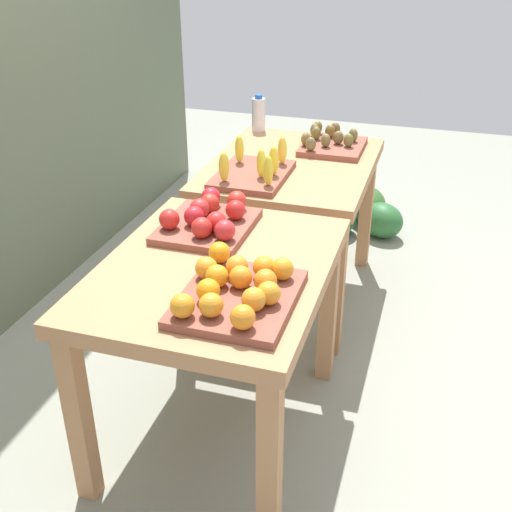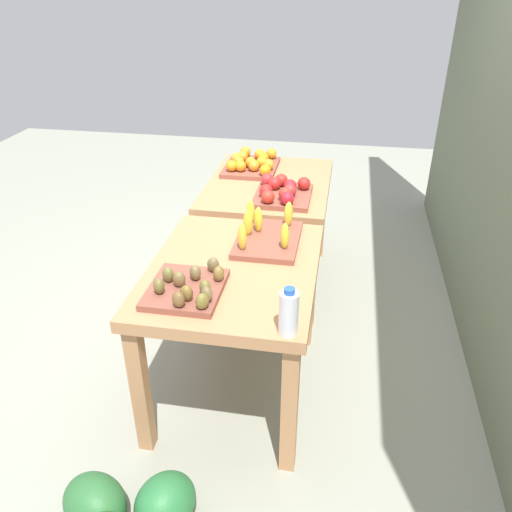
% 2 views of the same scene
% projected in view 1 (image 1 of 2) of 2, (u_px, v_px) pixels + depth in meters
% --- Properties ---
extents(ground_plane, '(8.00, 8.00, 0.00)m').
position_uv_depth(ground_plane, '(260.00, 349.00, 3.10)').
color(ground_plane, gray).
extents(display_table_left, '(1.04, 0.80, 0.77)m').
position_uv_depth(display_table_left, '(216.00, 292.00, 2.32)').
color(display_table_left, '#B57D52').
rests_on(display_table_left, ground_plane).
extents(display_table_right, '(1.04, 0.80, 0.77)m').
position_uv_depth(display_table_right, '(292.00, 183.00, 3.26)').
color(display_table_right, '#B57D52').
rests_on(display_table_right, ground_plane).
extents(orange_bin, '(0.46, 0.36, 0.11)m').
position_uv_depth(orange_bin, '(237.00, 289.00, 2.03)').
color(orange_bin, brown).
rests_on(orange_bin, display_table_left).
extents(apple_bin, '(0.41, 0.34, 0.11)m').
position_uv_depth(apple_bin, '(209.00, 219.00, 2.50)').
color(apple_bin, brown).
rests_on(apple_bin, display_table_left).
extents(banana_crate, '(0.44, 0.32, 0.17)m').
position_uv_depth(banana_crate, '(254.00, 170.00, 2.99)').
color(banana_crate, brown).
rests_on(banana_crate, display_table_right).
extents(kiwi_bin, '(0.37, 0.32, 0.10)m').
position_uv_depth(kiwi_bin, '(331.00, 142.00, 3.38)').
color(kiwi_bin, brown).
rests_on(kiwi_bin, display_table_right).
extents(water_bottle, '(0.08, 0.08, 0.21)m').
position_uv_depth(water_bottle, '(259.00, 114.00, 3.64)').
color(water_bottle, silver).
rests_on(water_bottle, display_table_right).
extents(watermelon_pile, '(0.62, 0.63, 0.25)m').
position_uv_depth(watermelon_pile, '(363.00, 213.00, 4.24)').
color(watermelon_pile, '#33602A').
rests_on(watermelon_pile, ground_plane).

